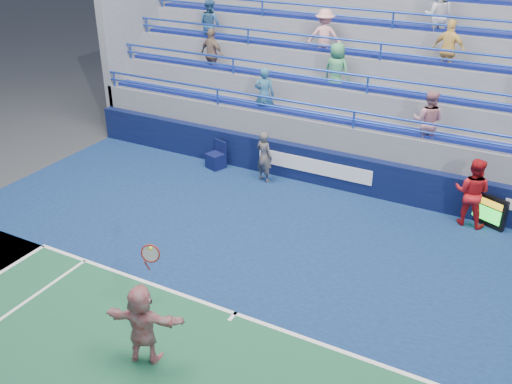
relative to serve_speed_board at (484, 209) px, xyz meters
The scene contains 8 objects.
ground 7.41m from the serve_speed_board, 121.26° to the right, with size 120.00×120.00×0.00m, color #333538.
sponsor_wall 3.84m from the serve_speed_board, behind, with size 18.00×0.32×1.10m.
bleacher_stand 5.61m from the serve_speed_board, 134.12° to the left, with size 18.00×5.61×6.13m.
serve_speed_board is the anchor object (origin of this frame).
judge_chair 8.04m from the serve_speed_board, behind, with size 0.62×0.63×0.88m.
tennis_player 9.43m from the serve_speed_board, 119.58° to the right, with size 1.57×0.88×2.59m.
line_judge 6.27m from the serve_speed_board, behind, with size 0.58×0.38×1.58m, color #151C3B.
ball_girl 0.64m from the serve_speed_board, 148.47° to the right, with size 0.90×0.70×1.86m, color red.
Camera 1 is at (4.79, -7.98, 7.56)m, focal length 40.00 mm.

